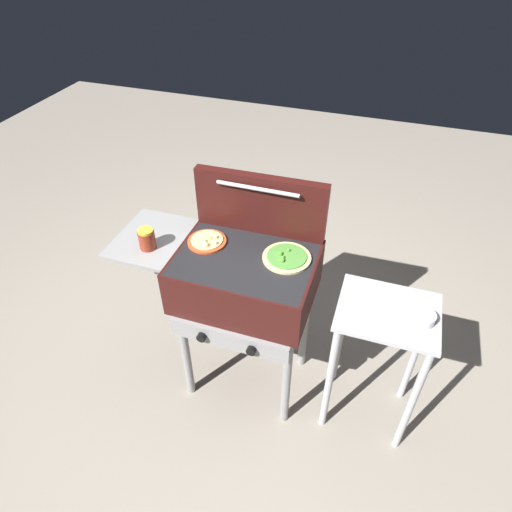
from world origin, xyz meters
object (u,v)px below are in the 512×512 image
Objects in this scene: topping_bowl_near at (423,318)px; prep_table at (380,343)px; grill at (243,280)px; sauce_jar at (147,239)px; pizza_veggie at (287,257)px; pizza_cheese at (207,241)px.

prep_table is at bearing 172.47° from topping_bowl_near.
grill reaches higher than prep_table.
sauce_jar is at bearing -176.04° from prep_table.
pizza_veggie reaches higher than prep_table.
sauce_jar is 1.18m from prep_table.
pizza_veggie is 0.60m from prep_table.
sauce_jar reaches higher than prep_table.
sauce_jar is at bearing -168.81° from pizza_veggie.
topping_bowl_near is at bearing -0.99° from grill.
grill is at bearing 9.41° from sauce_jar.
sauce_jar is (-0.24, -0.12, 0.04)m from pizza_cheese.
sauce_jar reaches higher than topping_bowl_near.
sauce_jar is 0.13× the size of prep_table.
prep_table is at bearing 3.96° from sauce_jar.
pizza_veggie is 0.29× the size of prep_table.
pizza_veggie is 0.64m from sauce_jar.
grill reaches higher than topping_bowl_near.
topping_bowl_near is at bearing 2.68° from sauce_jar.
pizza_cheese reaches higher than pizza_veggie.
pizza_cheese is 1.81× the size of sauce_jar.
pizza_cheese is 0.94m from prep_table.
pizza_cheese is at bearing 177.22° from prep_table.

